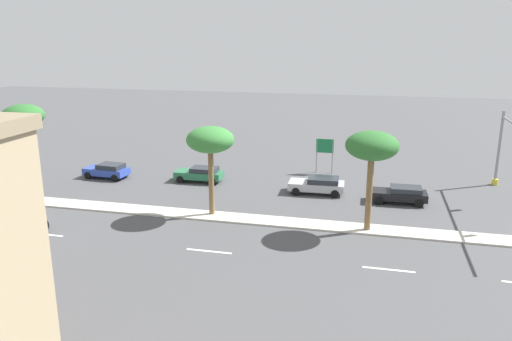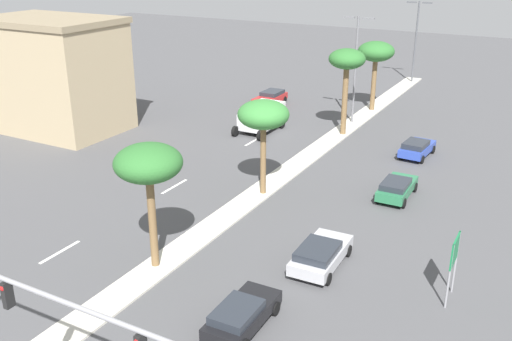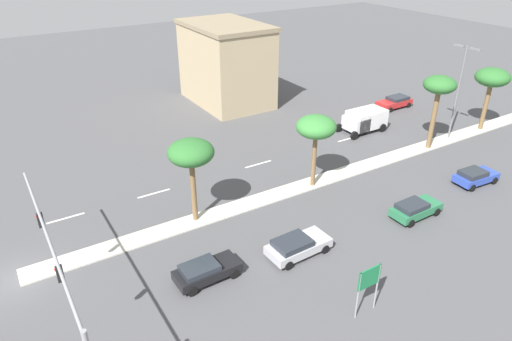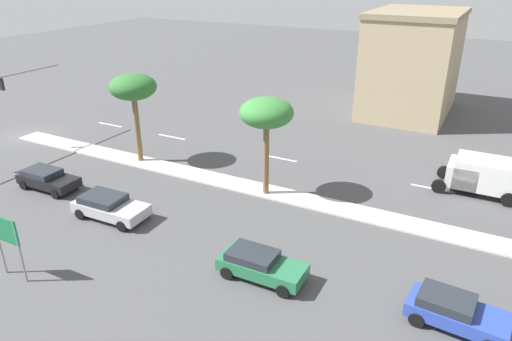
{
  "view_description": "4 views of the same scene",
  "coord_description": "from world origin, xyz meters",
  "px_view_note": "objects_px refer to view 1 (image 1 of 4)",
  "views": [
    {
      "loc": [
        -31.33,
        12.34,
        12.23
      ],
      "look_at": [
        2.0,
        20.33,
        3.03
      ],
      "focal_mm": 34.89,
      "sensor_mm": 36.0,
      "label": 1
    },
    {
      "loc": [
        16.71,
        -7.63,
        15.37
      ],
      "look_at": [
        0.35,
        22.1,
        2.05
      ],
      "focal_mm": 40.35,
      "sensor_mm": 36.0,
      "label": 2
    },
    {
      "loc": [
        27.11,
        0.89,
        19.65
      ],
      "look_at": [
        1.51,
        16.71,
        3.81
      ],
      "focal_mm": 32.39,
      "sensor_mm": 36.0,
      "label": 3
    },
    {
      "loc": [
        24.36,
        35.19,
        13.63
      ],
      "look_at": [
        0.59,
        22.57,
        1.67
      ],
      "focal_mm": 32.74,
      "sensor_mm": 36.0,
      "label": 4
    }
  ],
  "objects_px": {
    "directional_road_sign": "(325,149)",
    "palm_tree_front": "(24,119)",
    "palm_tree_mid": "(210,141)",
    "sedan_blue_leading": "(107,170)",
    "sedan_green_front": "(200,174)",
    "sedan_silver_center": "(318,185)",
    "palm_tree_trailing": "(372,147)",
    "sedan_black_near": "(400,194)"
  },
  "relations": [
    {
      "from": "sedan_blue_leading",
      "to": "sedan_green_front",
      "type": "height_order",
      "value": "sedan_blue_leading"
    },
    {
      "from": "sedan_silver_center",
      "to": "sedan_black_near",
      "type": "xyz_separation_m",
      "value": [
        -0.95,
        -6.37,
        -0.02
      ]
    },
    {
      "from": "directional_road_sign",
      "to": "sedan_silver_center",
      "type": "bearing_deg",
      "value": -178.52
    },
    {
      "from": "palm_tree_mid",
      "to": "sedan_green_front",
      "type": "height_order",
      "value": "palm_tree_mid"
    },
    {
      "from": "palm_tree_front",
      "to": "directional_road_sign",
      "type": "bearing_deg",
      "value": -57.96
    },
    {
      "from": "sedan_blue_leading",
      "to": "palm_tree_trailing",
      "type": "bearing_deg",
      "value": -108.13
    },
    {
      "from": "palm_tree_mid",
      "to": "sedan_silver_center",
      "type": "distance_m",
      "value": 10.7
    },
    {
      "from": "directional_road_sign",
      "to": "sedan_blue_leading",
      "type": "relative_size",
      "value": 0.8
    },
    {
      "from": "palm_tree_trailing",
      "to": "directional_road_sign",
      "type": "bearing_deg",
      "value": 17.09
    },
    {
      "from": "palm_tree_mid",
      "to": "directional_road_sign",
      "type": "bearing_deg",
      "value": -26.22
    },
    {
      "from": "palm_tree_trailing",
      "to": "sedan_black_near",
      "type": "bearing_deg",
      "value": -19.65
    },
    {
      "from": "palm_tree_mid",
      "to": "sedan_black_near",
      "type": "height_order",
      "value": "palm_tree_mid"
    },
    {
      "from": "palm_tree_front",
      "to": "palm_tree_mid",
      "type": "bearing_deg",
      "value": -90.16
    },
    {
      "from": "palm_tree_trailing",
      "to": "sedan_green_front",
      "type": "distance_m",
      "value": 17.4
    },
    {
      "from": "palm_tree_mid",
      "to": "sedan_blue_leading",
      "type": "distance_m",
      "value": 14.8
    },
    {
      "from": "palm_tree_mid",
      "to": "sedan_blue_leading",
      "type": "xyz_separation_m",
      "value": [
        7.04,
        12.16,
        -4.66
      ]
    },
    {
      "from": "directional_road_sign",
      "to": "palm_tree_trailing",
      "type": "bearing_deg",
      "value": -162.91
    },
    {
      "from": "directional_road_sign",
      "to": "sedan_black_near",
      "type": "bearing_deg",
      "value": -138.32
    },
    {
      "from": "directional_road_sign",
      "to": "palm_tree_front",
      "type": "height_order",
      "value": "palm_tree_front"
    },
    {
      "from": "palm_tree_mid",
      "to": "sedan_blue_leading",
      "type": "bearing_deg",
      "value": 59.95
    },
    {
      "from": "directional_road_sign",
      "to": "sedan_black_near",
      "type": "relative_size",
      "value": 0.77
    },
    {
      "from": "palm_tree_mid",
      "to": "sedan_blue_leading",
      "type": "relative_size",
      "value": 1.55
    },
    {
      "from": "palm_tree_trailing",
      "to": "sedan_blue_leading",
      "type": "height_order",
      "value": "palm_tree_trailing"
    },
    {
      "from": "palm_tree_front",
      "to": "sedan_blue_leading",
      "type": "distance_m",
      "value": 9.3
    },
    {
      "from": "directional_road_sign",
      "to": "sedan_green_front",
      "type": "bearing_deg",
      "value": 117.87
    },
    {
      "from": "sedan_green_front",
      "to": "sedan_black_near",
      "type": "bearing_deg",
      "value": -96.54
    },
    {
      "from": "directional_road_sign",
      "to": "palm_tree_mid",
      "type": "height_order",
      "value": "palm_tree_mid"
    },
    {
      "from": "sedan_silver_center",
      "to": "sedan_blue_leading",
      "type": "bearing_deg",
      "value": 89.62
    },
    {
      "from": "directional_road_sign",
      "to": "sedan_silver_center",
      "type": "relative_size",
      "value": 0.72
    },
    {
      "from": "sedan_black_near",
      "to": "palm_tree_trailing",
      "type": "bearing_deg",
      "value": 160.35
    },
    {
      "from": "palm_tree_trailing",
      "to": "sedan_silver_center",
      "type": "xyz_separation_m",
      "value": [
        7.39,
        4.07,
        -4.85
      ]
    },
    {
      "from": "directional_road_sign",
      "to": "palm_tree_trailing",
      "type": "relative_size",
      "value": 0.5
    },
    {
      "from": "palm_tree_mid",
      "to": "sedan_blue_leading",
      "type": "height_order",
      "value": "palm_tree_mid"
    },
    {
      "from": "sedan_silver_center",
      "to": "sedan_green_front",
      "type": "distance_m",
      "value": 10.45
    },
    {
      "from": "sedan_black_near",
      "to": "sedan_green_front",
      "type": "distance_m",
      "value": 16.88
    },
    {
      "from": "directional_road_sign",
      "to": "sedan_blue_leading",
      "type": "xyz_separation_m",
      "value": [
        -6.26,
        18.71,
        -1.58
      ]
    },
    {
      "from": "sedan_silver_center",
      "to": "directional_road_sign",
      "type": "bearing_deg",
      "value": 1.48
    },
    {
      "from": "palm_tree_front",
      "to": "sedan_green_front",
      "type": "height_order",
      "value": "palm_tree_front"
    },
    {
      "from": "sedan_green_front",
      "to": "sedan_blue_leading",
      "type": "bearing_deg",
      "value": 95.69
    },
    {
      "from": "sedan_silver_center",
      "to": "sedan_black_near",
      "type": "relative_size",
      "value": 1.07
    },
    {
      "from": "palm_tree_mid",
      "to": "sedan_silver_center",
      "type": "bearing_deg",
      "value": -44.17
    },
    {
      "from": "sedan_blue_leading",
      "to": "sedan_black_near",
      "type": "distance_m",
      "value": 25.26
    }
  ]
}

